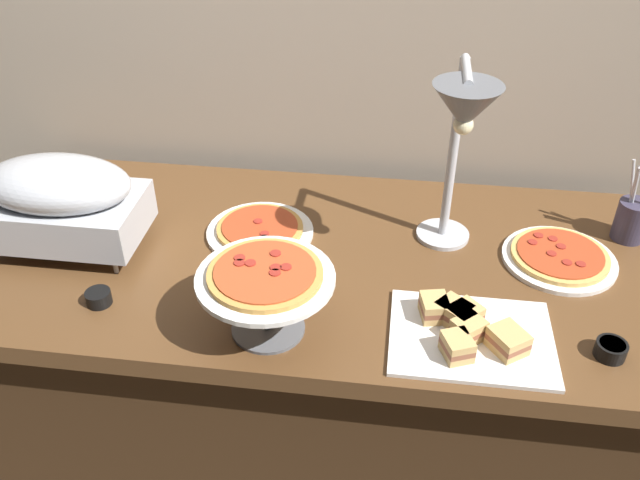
% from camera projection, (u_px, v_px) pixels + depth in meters
% --- Properties ---
extents(ground_plane, '(8.00, 8.00, 0.00)m').
position_uv_depth(ground_plane, '(326.00, 445.00, 2.15)').
color(ground_plane, brown).
extents(back_wall, '(4.40, 0.04, 2.40)m').
position_uv_depth(back_wall, '(351.00, 24.00, 1.86)').
color(back_wall, tan).
rests_on(back_wall, ground_plane).
extents(buffet_table, '(1.90, 0.84, 0.76)m').
position_uv_depth(buffet_table, '(327.00, 360.00, 1.93)').
color(buffet_table, brown).
rests_on(buffet_table, ground_plane).
extents(chafing_dish, '(0.40, 0.24, 0.25)m').
position_uv_depth(chafing_dish, '(61.00, 199.00, 1.67)').
color(chafing_dish, '#B7BABF').
rests_on(chafing_dish, buffet_table).
extents(heat_lamp, '(0.15, 0.31, 0.50)m').
position_uv_depth(heat_lamp, '(462.00, 124.00, 1.46)').
color(heat_lamp, '#B7BABF').
rests_on(heat_lamp, buffet_table).
extents(pizza_plate_front, '(0.29, 0.29, 0.03)m').
position_uv_depth(pizza_plate_front, '(260.00, 230.00, 1.79)').
color(pizza_plate_front, white).
rests_on(pizza_plate_front, buffet_table).
extents(pizza_plate_center, '(0.28, 0.28, 0.03)m').
position_uv_depth(pizza_plate_center, '(559.00, 257.00, 1.69)').
color(pizza_plate_center, white).
rests_on(pizza_plate_center, buffet_table).
extents(pizza_plate_raised_stand, '(0.30, 0.30, 0.17)m').
position_uv_depth(pizza_plate_raised_stand, '(266.00, 282.00, 1.41)').
color(pizza_plate_raised_stand, '#595B60').
rests_on(pizza_plate_raised_stand, buffet_table).
extents(sandwich_platter, '(0.36, 0.27, 0.06)m').
position_uv_depth(sandwich_platter, '(468.00, 331.00, 1.45)').
color(sandwich_platter, white).
rests_on(sandwich_platter, buffet_table).
extents(sauce_cup_near, '(0.07, 0.07, 0.04)m').
position_uv_depth(sauce_cup_near, '(611.00, 349.00, 1.41)').
color(sauce_cup_near, black).
rests_on(sauce_cup_near, buffet_table).
extents(sauce_cup_far, '(0.06, 0.06, 0.03)m').
position_uv_depth(sauce_cup_far, '(98.00, 297.00, 1.55)').
color(sauce_cup_far, black).
rests_on(sauce_cup_far, buffet_table).
extents(utensil_holder, '(0.08, 0.08, 0.23)m').
position_uv_depth(utensil_holder, '(632.00, 219.00, 1.75)').
color(utensil_holder, '#383347').
rests_on(utensil_holder, buffet_table).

